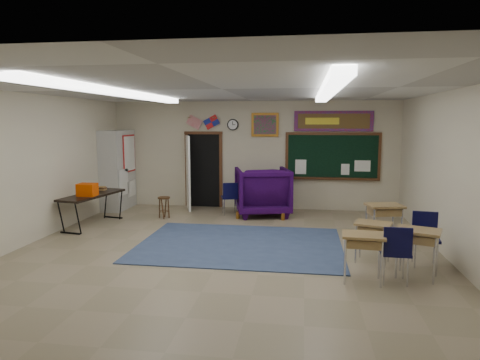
# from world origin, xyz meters

# --- Properties ---
(floor) EXTENTS (9.00, 9.00, 0.00)m
(floor) POSITION_xyz_m (0.00, 0.00, 0.00)
(floor) COLOR gray
(floor) RESTS_ON ground
(back_wall) EXTENTS (8.00, 0.04, 3.00)m
(back_wall) POSITION_xyz_m (0.00, 4.50, 1.50)
(back_wall) COLOR beige
(back_wall) RESTS_ON floor
(front_wall) EXTENTS (8.00, 0.04, 3.00)m
(front_wall) POSITION_xyz_m (0.00, -4.50, 1.50)
(front_wall) COLOR beige
(front_wall) RESTS_ON floor
(left_wall) EXTENTS (0.04, 9.00, 3.00)m
(left_wall) POSITION_xyz_m (-4.00, 0.00, 1.50)
(left_wall) COLOR beige
(left_wall) RESTS_ON floor
(right_wall) EXTENTS (0.04, 9.00, 3.00)m
(right_wall) POSITION_xyz_m (4.00, 0.00, 1.50)
(right_wall) COLOR beige
(right_wall) RESTS_ON floor
(ceiling) EXTENTS (8.00, 9.00, 0.04)m
(ceiling) POSITION_xyz_m (0.00, 0.00, 3.00)
(ceiling) COLOR silver
(ceiling) RESTS_ON back_wall
(area_rug) EXTENTS (4.00, 3.00, 0.02)m
(area_rug) POSITION_xyz_m (0.20, 0.80, 0.01)
(area_rug) COLOR #384A6B
(area_rug) RESTS_ON floor
(fluorescent_strips) EXTENTS (3.86, 6.00, 0.10)m
(fluorescent_strips) POSITION_xyz_m (0.00, 0.00, 2.94)
(fluorescent_strips) COLOR white
(fluorescent_strips) RESTS_ON ceiling
(doorway) EXTENTS (1.10, 0.89, 2.16)m
(doorway) POSITION_xyz_m (-1.50, 4.35, 1.06)
(doorway) COLOR black
(doorway) RESTS_ON back_wall
(chalkboard) EXTENTS (2.55, 0.14, 1.30)m
(chalkboard) POSITION_xyz_m (2.20, 4.46, 1.46)
(chalkboard) COLOR #502C17
(chalkboard) RESTS_ON back_wall
(bulletin_board) EXTENTS (2.10, 0.05, 0.55)m
(bulletin_board) POSITION_xyz_m (2.20, 4.47, 2.45)
(bulletin_board) COLOR red
(bulletin_board) RESTS_ON back_wall
(framed_art_print) EXTENTS (0.75, 0.05, 0.65)m
(framed_art_print) POSITION_xyz_m (0.35, 4.47, 2.35)
(framed_art_print) COLOR #9D621E
(framed_art_print) RESTS_ON back_wall
(wall_clock) EXTENTS (0.32, 0.05, 0.32)m
(wall_clock) POSITION_xyz_m (-0.55, 4.47, 2.35)
(wall_clock) COLOR black
(wall_clock) RESTS_ON back_wall
(wall_flags) EXTENTS (1.16, 0.06, 0.70)m
(wall_flags) POSITION_xyz_m (-1.40, 4.44, 2.48)
(wall_flags) COLOR red
(wall_flags) RESTS_ON back_wall
(storage_cabinet) EXTENTS (0.59, 1.25, 2.20)m
(storage_cabinet) POSITION_xyz_m (-3.71, 3.85, 1.10)
(storage_cabinet) COLOR #B2B2AD
(storage_cabinet) RESTS_ON floor
(wingback_armchair) EXTENTS (1.64, 1.67, 1.26)m
(wingback_armchair) POSITION_xyz_m (0.37, 3.62, 0.63)
(wingback_armchair) COLOR #210534
(wingback_armchair) RESTS_ON floor
(student_chair_reading) EXTENTS (0.54, 0.54, 0.86)m
(student_chair_reading) POSITION_xyz_m (-0.49, 3.57, 0.43)
(student_chair_reading) COLOR black
(student_chair_reading) RESTS_ON floor
(student_chair_desk_a) EXTENTS (0.47, 0.47, 0.91)m
(student_chair_desk_a) POSITION_xyz_m (2.82, -0.84, 0.45)
(student_chair_desk_a) COLOR black
(student_chair_desk_a) RESTS_ON floor
(student_chair_desk_b) EXTENTS (0.51, 0.51, 0.91)m
(student_chair_desk_b) POSITION_xyz_m (3.49, 0.01, 0.45)
(student_chair_desk_b) COLOR black
(student_chair_desk_b) RESTS_ON floor
(student_desk_front_left) EXTENTS (0.70, 0.61, 0.71)m
(student_desk_front_left) POSITION_xyz_m (2.64, 0.08, 0.40)
(student_desk_front_left) COLOR #9B7E48
(student_desk_front_left) RESTS_ON floor
(student_desk_front_right) EXTENTS (0.77, 0.65, 0.81)m
(student_desk_front_right) POSITION_xyz_m (3.03, 1.26, 0.45)
(student_desk_front_right) COLOR #9B7E48
(student_desk_front_right) RESTS_ON floor
(student_desk_back_left) EXTENTS (0.66, 0.52, 0.75)m
(student_desk_back_left) POSITION_xyz_m (2.35, -0.89, 0.42)
(student_desk_back_left) COLOR #9B7E48
(student_desk_back_left) RESTS_ON floor
(student_desk_back_right) EXTENTS (0.78, 0.69, 0.78)m
(student_desk_back_right) POSITION_xyz_m (3.22, -0.57, 0.43)
(student_desk_back_right) COLOR #9B7E48
(student_desk_back_right) RESTS_ON floor
(folding_table) EXTENTS (0.90, 1.90, 1.04)m
(folding_table) POSITION_xyz_m (-3.47, 1.85, 0.41)
(folding_table) COLOR black
(folding_table) RESTS_ON floor
(wooden_stool) EXTENTS (0.31, 0.31, 0.54)m
(wooden_stool) POSITION_xyz_m (-2.06, 2.85, 0.28)
(wooden_stool) COLOR #472D15
(wooden_stool) RESTS_ON floor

